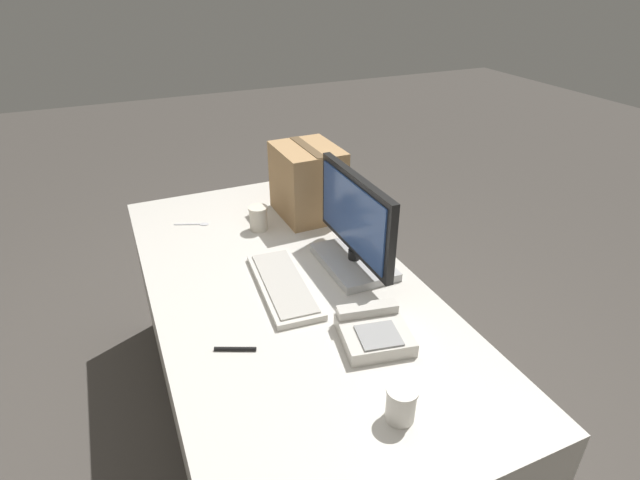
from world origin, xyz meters
The scene contains 10 objects.
ground_plane centered at (0.00, 0.00, 0.00)m, with size 12.00×12.00×0.00m, color #47423D.
office_desk centered at (0.00, 0.00, 0.36)m, with size 1.80×0.90×0.71m.
monitor centered at (-0.01, 0.27, 0.86)m, with size 0.51×0.22×0.36m.
keyboard centered at (0.02, -0.01, 0.73)m, with size 0.45×0.20×0.03m.
desk_phone centered at (0.38, 0.14, 0.74)m, with size 0.23×0.23×0.07m.
paper_cup_left centered at (-0.42, 0.04, 0.77)m, with size 0.08×0.08×0.10m.
paper_cup_right centered at (0.67, 0.06, 0.76)m, with size 0.08×0.08×0.10m.
spoon centered at (-0.57, -0.19, 0.72)m, with size 0.07×0.15×0.00m.
cardboard_box centered at (-0.48, 0.29, 0.87)m, with size 0.31×0.26×0.31m.
pen_marker centered at (0.27, -0.25, 0.72)m, with size 0.06×0.12×0.01m.
Camera 1 is at (1.38, -0.47, 1.71)m, focal length 28.00 mm.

